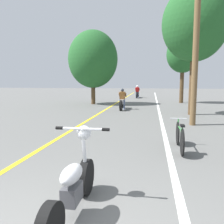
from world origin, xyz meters
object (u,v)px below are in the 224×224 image
object	(u,v)px
motorcycle_foreground	(73,184)
motorcycle_rider_lead	(122,101)
roadside_tree_right_near	(195,24)
utility_pole	(196,47)
roadside_tree_left	(93,59)
motorcycle_rider_far	(137,93)
bicycle_parked	(180,136)
roadside_tree_right_far	(183,55)

from	to	relation	value
motorcycle_foreground	motorcycle_rider_lead	world-z (taller)	motorcycle_rider_lead
motorcycle_foreground	motorcycle_rider_lead	size ratio (longest dim) A/B	0.92
roadside_tree_right_near	motorcycle_rider_lead	xyz separation A→B (m)	(-3.99, 1.79, -4.22)
utility_pole	roadside_tree_right_near	distance (m)	3.61
motorcycle_foreground	roadside_tree_left	bearing A→B (deg)	103.09
utility_pole	motorcycle_rider_far	world-z (taller)	utility_pole
roadside_tree_left	bicycle_parked	bearing A→B (deg)	-66.02
roadside_tree_right_near	motorcycle_foreground	xyz separation A→B (m)	(-3.13, -10.41, -4.30)
roadside_tree_right_far	bicycle_parked	bearing A→B (deg)	-96.76
roadside_tree_right_far	motorcycle_foreground	distance (m)	18.35
roadside_tree_left	motorcycle_rider_lead	size ratio (longest dim) A/B	2.72
motorcycle_foreground	motorcycle_rider_far	xyz separation A→B (m)	(-0.58, 23.32, 0.10)
utility_pole	roadside_tree_right_near	xyz separation A→B (m)	(0.44, 3.22, 1.58)
utility_pole	motorcycle_foreground	distance (m)	8.15
utility_pole	roadside_tree_right_near	size ratio (longest dim) A/B	0.91
motorcycle_foreground	bicycle_parked	xyz separation A→B (m)	(1.75, 3.42, -0.07)
roadside_tree_left	bicycle_parked	distance (m)	13.52
roadside_tree_right_near	motorcycle_rider_lead	distance (m)	6.08
utility_pole	roadside_tree_left	distance (m)	10.36
motorcycle_foreground	roadside_tree_right_far	bearing A→B (deg)	78.97
roadside_tree_right_far	motorcycle_rider_far	world-z (taller)	roadside_tree_right_far
motorcycle_rider_far	bicycle_parked	xyz separation A→B (m)	(2.34, -19.89, -0.17)
motorcycle_rider_lead	roadside_tree_right_far	bearing A→B (deg)	51.77
utility_pole	motorcycle_rider_lead	xyz separation A→B (m)	(-3.55, 5.01, -2.64)
roadside_tree_right_near	roadside_tree_right_far	xyz separation A→B (m)	(0.32, 7.26, -0.76)
roadside_tree_left	motorcycle_rider_lead	xyz separation A→B (m)	(2.73, -3.23, -2.99)
bicycle_parked	roadside_tree_right_near	bearing A→B (deg)	78.90
utility_pole	roadside_tree_right_far	world-z (taller)	utility_pole
roadside_tree_right_far	motorcycle_foreground	size ratio (longest dim) A/B	2.85
motorcycle_foreground	utility_pole	bearing A→B (deg)	69.52
motorcycle_foreground	motorcycle_rider_far	size ratio (longest dim) A/B	0.88
motorcycle_rider_far	roadside_tree_right_near	bearing A→B (deg)	-73.97
roadside_tree_right_near	motorcycle_foreground	bearing A→B (deg)	-106.71
roadside_tree_right_near	motorcycle_foreground	size ratio (longest dim) A/B	3.45
motorcycle_rider_far	utility_pole	bearing A→B (deg)	-78.53
roadside_tree_right_far	motorcycle_foreground	world-z (taller)	roadside_tree_right_far
roadside_tree_right_far	motorcycle_rider_far	distance (m)	7.74
motorcycle_rider_far	motorcycle_rider_lead	bearing A→B (deg)	-91.44
roadside_tree_right_near	motorcycle_foreground	distance (m)	11.69
motorcycle_rider_lead	motorcycle_rider_far	world-z (taller)	motorcycle_rider_far
utility_pole	roadside_tree_right_near	bearing A→B (deg)	82.25
motorcycle_foreground	roadside_tree_right_near	bearing A→B (deg)	73.29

